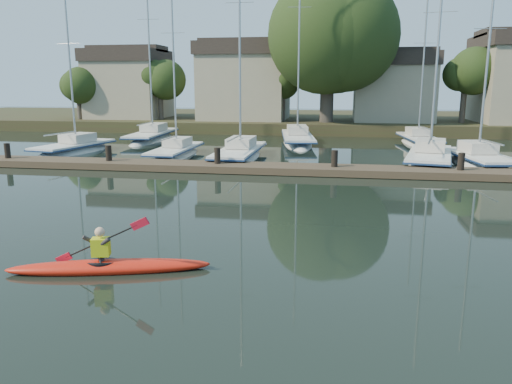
% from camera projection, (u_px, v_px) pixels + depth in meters
% --- Properties ---
extents(ground, '(160.00, 160.00, 0.00)m').
position_uv_depth(ground, '(201.00, 273.00, 11.99)').
color(ground, black).
rests_on(ground, ground).
extents(kayak, '(4.89, 1.85, 1.56)m').
position_uv_depth(kayak, '(108.00, 264.00, 12.02)').
color(kayak, red).
rests_on(kayak, ground).
extents(dock, '(34.00, 2.00, 1.80)m').
position_uv_depth(dock, '(275.00, 168.00, 25.44)').
color(dock, '#4E3B2D').
rests_on(dock, ground).
extents(sailboat_0, '(3.42, 7.86, 12.07)m').
position_uv_depth(sailboat_0, '(75.00, 156.00, 32.69)').
color(sailboat_0, white).
rests_on(sailboat_0, ground).
extents(sailboat_1, '(1.95, 7.82, 12.79)m').
position_uv_depth(sailboat_1, '(176.00, 159.00, 31.16)').
color(sailboat_1, white).
rests_on(sailboat_1, ground).
extents(sailboat_2, '(2.22, 9.31, 15.40)m').
position_uv_depth(sailboat_2, '(240.00, 162.00, 30.08)').
color(sailboat_2, white).
rests_on(sailboat_2, ground).
extents(sailboat_3, '(4.05, 9.10, 14.21)m').
position_uv_depth(sailboat_3, '(429.00, 168.00, 28.17)').
color(sailboat_3, white).
rests_on(sailboat_3, ground).
extents(sailboat_4, '(3.36, 7.73, 12.71)m').
position_uv_depth(sailboat_4, '(479.00, 169.00, 27.58)').
color(sailboat_4, white).
rests_on(sailboat_4, ground).
extents(sailboat_5, '(2.71, 9.71, 15.92)m').
position_uv_depth(sailboat_5, '(152.00, 143.00, 39.96)').
color(sailboat_5, white).
rests_on(sailboat_5, ground).
extents(sailboat_6, '(3.67, 10.82, 16.88)m').
position_uv_depth(sailboat_6, '(297.00, 146.00, 37.98)').
color(sailboat_6, white).
rests_on(sailboat_6, ground).
extents(sailboat_7, '(2.91, 8.04, 12.68)m').
position_uv_depth(sailboat_7, '(418.00, 147.00, 37.36)').
color(sailboat_7, white).
rests_on(sailboat_7, ground).
extents(shore, '(90.00, 25.25, 12.75)m').
position_uv_depth(shore, '(324.00, 96.00, 49.87)').
color(shore, '#30361B').
rests_on(shore, ground).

